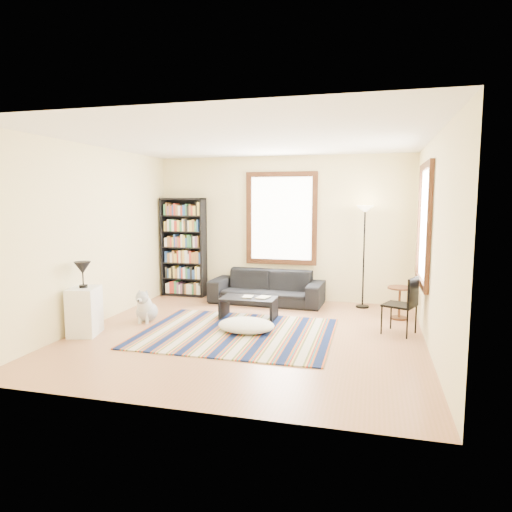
% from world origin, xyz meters
% --- Properties ---
extents(floor, '(5.00, 5.00, 0.10)m').
position_xyz_m(floor, '(0.00, 0.00, -0.05)').
color(floor, '#A86D4D').
rests_on(floor, ground).
extents(ceiling, '(5.00, 5.00, 0.10)m').
position_xyz_m(ceiling, '(0.00, 0.00, 2.85)').
color(ceiling, white).
rests_on(ceiling, floor).
extents(wall_back, '(5.00, 0.10, 2.80)m').
position_xyz_m(wall_back, '(0.00, 2.55, 1.40)').
color(wall_back, beige).
rests_on(wall_back, floor).
extents(wall_front, '(5.00, 0.10, 2.80)m').
position_xyz_m(wall_front, '(0.00, -2.55, 1.40)').
color(wall_front, beige).
rests_on(wall_front, floor).
extents(wall_left, '(0.10, 5.00, 2.80)m').
position_xyz_m(wall_left, '(-2.55, 0.00, 1.40)').
color(wall_left, beige).
rests_on(wall_left, floor).
extents(wall_right, '(0.10, 5.00, 2.80)m').
position_xyz_m(wall_right, '(2.55, 0.00, 1.40)').
color(wall_right, beige).
rests_on(wall_right, floor).
extents(window_back, '(1.20, 0.06, 1.60)m').
position_xyz_m(window_back, '(0.00, 2.47, 1.60)').
color(window_back, white).
rests_on(window_back, wall_back).
extents(window_right, '(0.06, 1.20, 1.60)m').
position_xyz_m(window_right, '(2.47, 0.80, 1.60)').
color(window_right, white).
rests_on(window_right, wall_right).
extents(rug, '(2.79, 2.23, 0.02)m').
position_xyz_m(rug, '(-0.16, -0.01, 0.01)').
color(rug, '#0C1840').
rests_on(rug, floor).
extents(sofa, '(2.17, 0.93, 0.62)m').
position_xyz_m(sofa, '(-0.19, 2.05, 0.31)').
color(sofa, black).
rests_on(sofa, floor).
extents(bookshelf, '(0.90, 0.30, 2.00)m').
position_xyz_m(bookshelf, '(-2.00, 2.32, 1.00)').
color(bookshelf, black).
rests_on(bookshelf, floor).
extents(coffee_table, '(1.01, 0.76, 0.36)m').
position_xyz_m(coffee_table, '(-0.22, 0.85, 0.18)').
color(coffee_table, black).
rests_on(coffee_table, floor).
extents(book_a, '(0.23, 0.18, 0.02)m').
position_xyz_m(book_a, '(-0.32, 0.85, 0.37)').
color(book_a, beige).
rests_on(book_a, coffee_table).
extents(book_b, '(0.23, 0.28, 0.02)m').
position_xyz_m(book_b, '(-0.07, 0.90, 0.37)').
color(book_b, beige).
rests_on(book_b, coffee_table).
extents(floor_cushion, '(0.94, 0.76, 0.21)m').
position_xyz_m(floor_cushion, '(-0.04, 0.09, 0.11)').
color(floor_cushion, white).
rests_on(floor_cushion, floor).
extents(floor_lamp, '(0.37, 0.37, 1.86)m').
position_xyz_m(floor_lamp, '(1.59, 2.15, 0.93)').
color(floor_lamp, black).
rests_on(floor_lamp, floor).
extents(side_table, '(0.46, 0.46, 0.54)m').
position_xyz_m(side_table, '(2.20, 1.46, 0.27)').
color(side_table, '#462611').
rests_on(side_table, floor).
extents(folding_chair, '(0.54, 0.53, 0.86)m').
position_xyz_m(folding_chair, '(2.15, 0.59, 0.43)').
color(folding_chair, black).
rests_on(folding_chair, floor).
extents(white_cabinet, '(0.49, 0.58, 0.70)m').
position_xyz_m(white_cabinet, '(-2.30, -0.61, 0.35)').
color(white_cabinet, white).
rests_on(white_cabinet, floor).
extents(table_lamp, '(0.29, 0.29, 0.38)m').
position_xyz_m(table_lamp, '(-2.30, -0.61, 0.89)').
color(table_lamp, black).
rests_on(table_lamp, white_cabinet).
extents(dog, '(0.41, 0.55, 0.52)m').
position_xyz_m(dog, '(-1.77, 0.29, 0.26)').
color(dog, '#BEBEBE').
rests_on(dog, floor).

